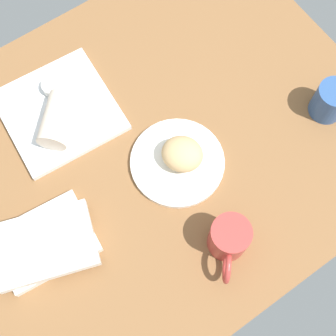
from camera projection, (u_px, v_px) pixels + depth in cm
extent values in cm
cube|color=brown|center=(153.00, 147.00, 114.65)|extent=(110.00, 90.00, 4.00)
cylinder|color=white|center=(177.00, 162.00, 110.35)|extent=(22.05, 22.05, 1.40)
ellipsoid|color=tan|center=(182.00, 154.00, 106.95)|extent=(12.58, 12.81, 6.27)
cube|color=white|center=(59.00, 111.00, 114.96)|extent=(27.47, 27.47, 1.60)
cylinder|color=silver|center=(54.00, 86.00, 114.96)|extent=(5.71, 5.71, 2.67)
cylinder|color=#C65327|center=(53.00, 84.00, 114.00)|extent=(4.68, 4.68, 0.40)
cylinder|color=beige|center=(58.00, 120.00, 109.33)|extent=(13.85, 13.95, 7.02)
cube|color=silver|center=(46.00, 242.00, 103.25)|extent=(21.58, 17.13, 2.41)
cube|color=silver|center=(44.00, 245.00, 100.45)|extent=(24.86, 20.43, 2.59)
cylinder|color=#2D518C|center=(330.00, 101.00, 111.73)|extent=(8.19, 8.19, 9.08)
cylinder|color=#8E623E|center=(336.00, 92.00, 108.04)|extent=(6.72, 6.72, 0.40)
cylinder|color=#B23833|center=(228.00, 238.00, 99.72)|extent=(8.62, 8.62, 9.93)
cylinder|color=#A5603D|center=(231.00, 233.00, 95.63)|extent=(7.07, 7.07, 0.40)
torus|color=#B23833|center=(227.00, 266.00, 97.63)|extent=(5.52, 6.26, 7.16)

